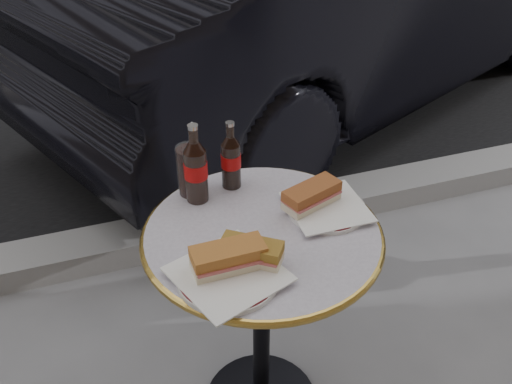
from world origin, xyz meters
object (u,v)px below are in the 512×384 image
object	(u,v)px
cola_glass	(190,170)
cola_bottle_right	(231,155)
plate_right	(327,209)
cola_bottle_left	(195,163)
bistro_table	(262,329)
plate_left	(228,276)

from	to	relation	value
cola_glass	cola_bottle_right	bearing A→B (deg)	-1.18
plate_right	cola_bottle_right	size ratio (longest dim) A/B	1.04
plate_right	cola_bottle_left	size ratio (longest dim) A/B	0.92
plate_right	cola_bottle_right	world-z (taller)	cola_bottle_right
cola_bottle_right	cola_glass	distance (m)	0.12
bistro_table	cola_bottle_right	world-z (taller)	cola_bottle_right
plate_right	cola_bottle_right	distance (m)	0.30
cola_bottle_right	cola_glass	world-z (taller)	cola_bottle_right
cola_bottle_left	cola_glass	world-z (taller)	cola_bottle_left
plate_left	plate_right	size ratio (longest dim) A/B	1.13
plate_right	cola_glass	xyz separation A→B (m)	(-0.32, 0.20, 0.07)
cola_glass	cola_bottle_left	bearing A→B (deg)	-76.54
cola_bottle_left	cola_glass	bearing A→B (deg)	103.46
plate_left	cola_bottle_left	bearing A→B (deg)	88.27
plate_right	cola_bottle_right	bearing A→B (deg)	136.14
plate_right	cola_bottle_left	world-z (taller)	cola_bottle_left
plate_left	cola_bottle_left	world-z (taller)	cola_bottle_left
plate_left	plate_right	bearing A→B (deg)	27.11
bistro_table	plate_right	distance (m)	0.42
plate_left	cola_bottle_right	distance (m)	0.39
cola_bottle_right	cola_glass	xyz separation A→B (m)	(-0.12, 0.00, -0.03)
cola_glass	plate_right	bearing A→B (deg)	-31.85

